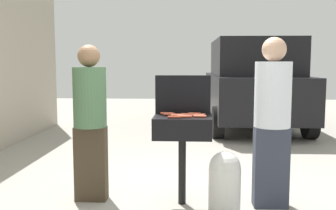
% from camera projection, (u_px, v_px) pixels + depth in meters
% --- Properties ---
extents(ground_plane, '(24.00, 24.00, 0.00)m').
position_uv_depth(ground_plane, '(170.00, 198.00, 4.28)').
color(ground_plane, '#9E998E').
extents(bbq_grill, '(0.60, 0.44, 0.94)m').
position_uv_depth(bbq_grill, '(182.00, 130.00, 4.02)').
color(bbq_grill, black).
rests_on(bbq_grill, ground).
extents(grill_lid_open, '(0.60, 0.05, 0.42)m').
position_uv_depth(grill_lid_open, '(183.00, 95.00, 4.20)').
color(grill_lid_open, black).
rests_on(grill_lid_open, bbq_grill).
extents(hot_dog_0, '(0.13, 0.04, 0.03)m').
position_uv_depth(hot_dog_0, '(187.00, 114.00, 4.07)').
color(hot_dog_0, '#C6593D').
rests_on(hot_dog_0, bbq_grill).
extents(hot_dog_1, '(0.13, 0.04, 0.03)m').
position_uv_depth(hot_dog_1, '(174.00, 117.00, 3.86)').
color(hot_dog_1, '#AD4228').
rests_on(hot_dog_1, bbq_grill).
extents(hot_dog_2, '(0.13, 0.03, 0.03)m').
position_uv_depth(hot_dog_2, '(183.00, 116.00, 3.92)').
color(hot_dog_2, '#AD4228').
rests_on(hot_dog_2, bbq_grill).
extents(hot_dog_3, '(0.13, 0.04, 0.03)m').
position_uv_depth(hot_dog_3, '(169.00, 114.00, 4.12)').
color(hot_dog_3, '#B74C33').
rests_on(hot_dog_3, bbq_grill).
extents(hot_dog_4, '(0.13, 0.03, 0.03)m').
position_uv_depth(hot_dog_4, '(182.00, 115.00, 4.04)').
color(hot_dog_4, '#B74C33').
rests_on(hot_dog_4, bbq_grill).
extents(hot_dog_5, '(0.13, 0.04, 0.03)m').
position_uv_depth(hot_dog_5, '(195.00, 114.00, 4.12)').
color(hot_dog_5, '#AD4228').
rests_on(hot_dog_5, bbq_grill).
extents(hot_dog_6, '(0.13, 0.04, 0.03)m').
position_uv_depth(hot_dog_6, '(186.00, 115.00, 3.99)').
color(hot_dog_6, '#C6593D').
rests_on(hot_dog_6, bbq_grill).
extents(hot_dog_7, '(0.13, 0.04, 0.03)m').
position_uv_depth(hot_dog_7, '(186.00, 117.00, 3.88)').
color(hot_dog_7, '#B74C33').
rests_on(hot_dog_7, bbq_grill).
extents(hot_dog_8, '(0.13, 0.04, 0.03)m').
position_uv_depth(hot_dog_8, '(177.00, 116.00, 3.97)').
color(hot_dog_8, '#AD4228').
rests_on(hot_dog_8, bbq_grill).
extents(hot_dog_9, '(0.13, 0.04, 0.03)m').
position_uv_depth(hot_dog_9, '(169.00, 114.00, 4.06)').
color(hot_dog_9, '#B74C33').
rests_on(hot_dog_9, bbq_grill).
extents(hot_dog_10, '(0.13, 0.03, 0.03)m').
position_uv_depth(hot_dog_10, '(166.00, 113.00, 4.15)').
color(hot_dog_10, '#C6593D').
rests_on(hot_dog_10, bbq_grill).
extents(hot_dog_11, '(0.13, 0.04, 0.03)m').
position_uv_depth(hot_dog_11, '(199.00, 115.00, 4.05)').
color(hot_dog_11, '#C6593D').
rests_on(hot_dog_11, bbq_grill).
extents(hot_dog_12, '(0.13, 0.03, 0.03)m').
position_uv_depth(hot_dog_12, '(200.00, 116.00, 3.91)').
color(hot_dog_12, '#C6593D').
rests_on(hot_dog_12, bbq_grill).
extents(hot_dog_13, '(0.13, 0.03, 0.03)m').
position_uv_depth(hot_dog_13, '(198.00, 115.00, 4.01)').
color(hot_dog_13, '#B74C33').
rests_on(hot_dog_13, bbq_grill).
extents(hot_dog_14, '(0.13, 0.03, 0.03)m').
position_uv_depth(hot_dog_14, '(197.00, 116.00, 3.98)').
color(hot_dog_14, '#B74C33').
rests_on(hot_dog_14, bbq_grill).
extents(propane_tank, '(0.32, 0.32, 0.62)m').
position_uv_depth(propane_tank, '(225.00, 181.00, 3.84)').
color(propane_tank, silver).
rests_on(propane_tank, ground).
extents(person_left, '(0.35, 0.35, 1.68)m').
position_uv_depth(person_left, '(90.00, 117.00, 4.13)').
color(person_left, '#3F3323').
rests_on(person_left, ground).
extents(person_right, '(0.37, 0.37, 1.75)m').
position_uv_depth(person_right, '(272.00, 116.00, 3.93)').
color(person_right, '#333847').
rests_on(person_right, ground).
extents(parked_minivan, '(2.08, 4.43, 2.02)m').
position_uv_depth(parked_minivan, '(252.00, 83.00, 9.02)').
color(parked_minivan, black).
rests_on(parked_minivan, ground).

